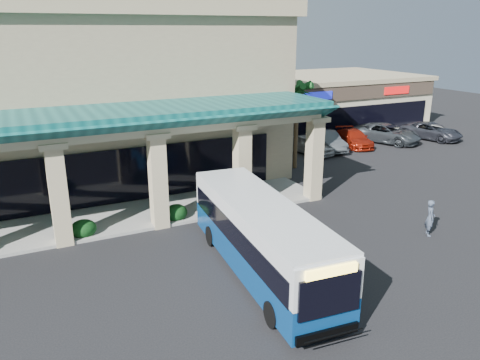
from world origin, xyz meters
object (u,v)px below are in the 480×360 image
car_silver (310,145)px  car_red (354,138)px  transit_bus (261,239)px  car_gray (386,133)px  car_white (327,141)px  car_extra (431,131)px  pedestrian (430,218)px

car_silver → car_red: car_silver is taller
car_silver → car_red: (4.68, 0.48, -0.05)m
transit_bus → car_gray: transit_bus is taller
car_red → car_white: bearing=-163.8°
transit_bus → car_extra: bearing=34.8°
pedestrian → car_gray: 19.34m
car_silver → car_gray: size_ratio=0.73×
car_gray → car_extra: size_ratio=1.10×
car_silver → car_gray: (7.99, 0.34, 0.09)m
car_silver → car_white: size_ratio=0.90×
car_white → car_gray: size_ratio=0.80×
car_red → car_gray: 3.31m
transit_bus → car_extra: (24.90, 14.35, -0.74)m
transit_bus → car_red: size_ratio=2.28×
transit_bus → car_silver: 19.34m
car_gray → car_silver: bearing=158.8°
pedestrian → car_extra: pedestrian is taller
transit_bus → car_gray: (20.42, 15.14, -0.66)m
transit_bus → car_silver: bearing=54.8°
pedestrian → car_gray: size_ratio=0.30×
pedestrian → car_extra: bearing=-14.7°
car_silver → car_extra: (12.48, -0.45, 0.01)m
transit_bus → pedestrian: 8.86m
car_extra → car_red: bearing=158.1°
transit_bus → car_red: bearing=46.6°
car_extra → car_gray: bearing=154.8°
car_silver → car_extra: bearing=-9.2°
transit_bus → car_red: 22.95m
transit_bus → car_red: (17.11, 15.28, -0.80)m
pedestrian → car_silver: pedestrian is taller
car_white → car_silver: bearing=-157.3°
car_white → car_red: (2.87, 0.08, -0.10)m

